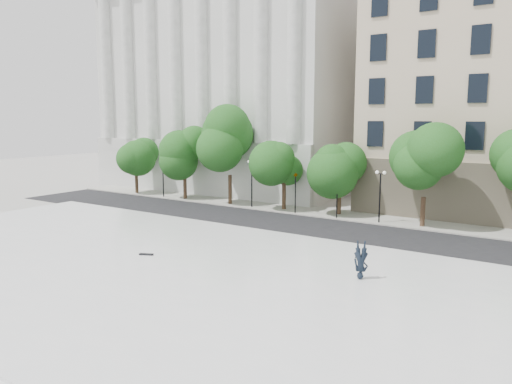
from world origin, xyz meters
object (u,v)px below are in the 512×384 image
(traffic_light_east, at_px, (338,176))
(skateboard, at_px, (146,254))
(traffic_light_west, at_px, (296,173))
(person_lying, at_px, (361,274))

(traffic_light_east, height_order, skateboard, traffic_light_east)
(traffic_light_west, distance_m, person_lying, 19.48)
(person_lying, bearing_deg, skateboard, 169.80)
(traffic_light_west, relative_size, traffic_light_east, 0.99)
(person_lying, xyz_separation_m, skateboard, (-12.24, -2.88, -0.23))
(person_lying, bearing_deg, traffic_light_east, 95.18)
(person_lying, relative_size, skateboard, 2.35)
(skateboard, bearing_deg, person_lying, -11.71)
(traffic_light_east, bearing_deg, person_lying, -61.39)
(traffic_light_west, height_order, skateboard, traffic_light_west)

